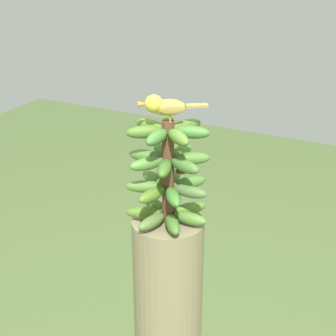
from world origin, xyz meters
TOP-DOWN VIEW (x-y plane):
  - banana_bunch at (0.00, -0.00)m, footprint 0.28×0.27m
  - perched_bird at (-0.01, 0.01)m, footprint 0.14×0.19m

SIDE VIEW (x-z plane):
  - banana_bunch at x=0.00m, z-range 1.09..1.44m
  - perched_bird at x=-0.01m, z-range 1.44..1.53m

